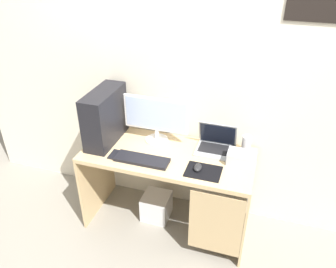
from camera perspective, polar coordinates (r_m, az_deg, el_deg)
name	(u,v)px	position (r m, az deg, el deg)	size (l,w,h in m)	color
ground_plane	(168,221)	(3.12, 0.00, -14.66)	(8.00, 8.00, 0.00)	gray
wall_back	(181,71)	(2.68, 2.31, 10.68)	(4.00, 0.05, 2.60)	beige
desk	(170,170)	(2.72, 0.29, -6.23)	(1.36, 0.60, 0.74)	tan
pc_tower	(105,117)	(2.75, -10.74, 2.95)	(0.18, 0.48, 0.44)	black
monitor	(156,118)	(2.70, -2.05, 2.73)	(0.54, 0.19, 0.39)	white
laptop	(216,145)	(2.69, 8.21, -1.80)	(0.30, 0.24, 0.23)	#9EA3A8
speaker	(246,144)	(2.69, 13.25, -1.75)	(0.07, 0.07, 0.15)	silver
projector	(241,158)	(2.57, 12.35, -4.02)	(0.20, 0.14, 0.09)	#B7BCC6
keyboard	(142,160)	(2.56, -4.49, -4.40)	(0.42, 0.14, 0.02)	black
mousepad	(203,171)	(2.46, 6.08, -6.39)	(0.26, 0.20, 0.01)	black
mouse_left	(198,167)	(2.46, 5.13, -5.72)	(0.06, 0.10, 0.03)	#232326
cell_phone	(115,154)	(2.66, -9.13, -3.49)	(0.07, 0.13, 0.01)	black
subwoofer	(156,206)	(3.08, -2.00, -12.22)	(0.24, 0.24, 0.24)	silver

